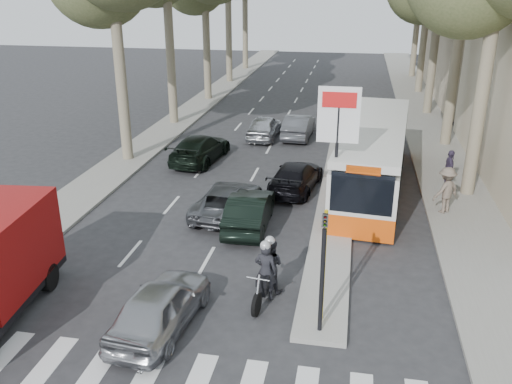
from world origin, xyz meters
TOP-DOWN VIEW (x-y plane):
  - ground at (0.00, 0.00)m, footprint 120.00×120.00m
  - sidewalk_right at (8.60, 25.00)m, footprint 3.20×70.00m
  - median_left at (-8.00, 28.00)m, footprint 2.40×64.00m
  - traffic_island at (3.25, 11.00)m, footprint 1.50×26.00m
  - billboard at (3.25, 5.00)m, footprint 1.50×12.10m
  - traffic_light_island at (3.25, -1.50)m, footprint 0.16×0.41m
  - silver_hatchback at (-1.10, -2.00)m, footprint 2.10×4.33m
  - dark_hatchback at (0.04, 4.96)m, footprint 1.58×4.27m
  - queue_car_a at (-1.10, 6.00)m, footprint 2.45×4.67m
  - queue_car_b at (1.34, 9.29)m, footprint 2.42×4.70m
  - queue_car_c at (-1.55, 17.58)m, footprint 1.80×4.22m
  - queue_car_d at (0.50, 18.13)m, footprint 1.73×4.40m
  - queue_car_e at (-4.13, 12.51)m, footprint 2.54×5.12m
  - city_bus at (4.80, 10.12)m, footprint 3.66×11.87m
  - motorcycle at (1.53, 0.15)m, footprint 0.94×2.35m
  - pedestrian_near at (8.20, 10.48)m, footprint 0.61×1.10m
  - pedestrian_far at (7.66, 7.57)m, footprint 1.32×1.21m

SIDE VIEW (x-z plane):
  - ground at x=0.00m, z-range 0.00..0.00m
  - sidewalk_right at x=8.60m, z-range 0.00..0.12m
  - median_left at x=-8.00m, z-range 0.00..0.12m
  - traffic_island at x=3.25m, z-range 0.00..0.16m
  - queue_car_a at x=-1.10m, z-range 0.00..1.25m
  - queue_car_b at x=1.34m, z-range 0.00..1.30m
  - dark_hatchback at x=0.04m, z-range 0.00..1.39m
  - queue_car_c at x=-1.55m, z-range 0.00..1.42m
  - silver_hatchback at x=-1.10m, z-range 0.00..1.43m
  - queue_car_d at x=0.50m, z-range 0.00..1.43m
  - queue_car_e at x=-4.13m, z-range 0.00..1.43m
  - motorcycle at x=1.53m, z-range -0.09..1.91m
  - pedestrian_near at x=8.20m, z-range 0.12..1.92m
  - pedestrian_far at x=7.66m, z-range 0.12..2.05m
  - city_bus at x=4.80m, z-range 0.08..3.16m
  - traffic_light_island at x=3.25m, z-range 0.69..4.29m
  - billboard at x=3.25m, z-range 0.90..6.50m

